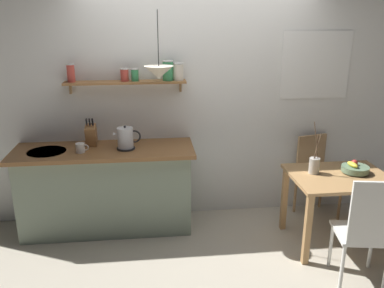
# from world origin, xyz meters

# --- Properties ---
(ground_plane) EXTENTS (14.00, 14.00, 0.00)m
(ground_plane) POSITION_xyz_m (0.00, 0.00, 0.00)
(ground_plane) COLOR #BCB29E
(back_wall) EXTENTS (6.80, 0.11, 2.70)m
(back_wall) POSITION_xyz_m (0.21, 0.65, 1.35)
(back_wall) COLOR white
(back_wall) RESTS_ON ground_plane
(kitchen_counter) EXTENTS (1.83, 0.63, 0.91)m
(kitchen_counter) POSITION_xyz_m (-1.00, 0.32, 0.46)
(kitchen_counter) COLOR gray
(kitchen_counter) RESTS_ON ground_plane
(wall_shelf) EXTENTS (1.23, 0.20, 0.33)m
(wall_shelf) POSITION_xyz_m (-0.63, 0.49, 1.61)
(wall_shelf) COLOR #9E6B3D
(dining_table) EXTENTS (0.94, 0.75, 0.73)m
(dining_table) POSITION_xyz_m (1.29, -0.22, 0.61)
(dining_table) COLOR tan
(dining_table) RESTS_ON ground_plane
(dining_chair_near) EXTENTS (0.48, 0.47, 1.00)m
(dining_chair_near) POSITION_xyz_m (1.21, -0.89, 0.54)
(dining_chair_near) COLOR white
(dining_chair_near) RESTS_ON ground_plane
(dining_chair_far) EXTENTS (0.50, 0.48, 0.92)m
(dining_chair_far) POSITION_xyz_m (1.33, 0.41, 0.52)
(dining_chair_far) COLOR tan
(dining_chair_far) RESTS_ON ground_plane
(fruit_bowl) EXTENTS (0.26, 0.26, 0.12)m
(fruit_bowl) POSITION_xyz_m (1.46, -0.17, 0.78)
(fruit_bowl) COLOR slate
(fruit_bowl) RESTS_ON dining_table
(twig_vase) EXTENTS (0.10, 0.10, 0.52)m
(twig_vase) POSITION_xyz_m (1.06, -0.14, 0.82)
(twig_vase) COLOR #B7B2A8
(twig_vase) RESTS_ON dining_table
(electric_kettle) EXTENTS (0.27, 0.18, 0.25)m
(electric_kettle) POSITION_xyz_m (-0.77, 0.27, 1.03)
(electric_kettle) COLOR black
(electric_kettle) RESTS_ON kitchen_counter
(knife_block) EXTENTS (0.11, 0.18, 0.30)m
(knife_block) POSITION_xyz_m (-1.13, 0.41, 1.03)
(knife_block) COLOR #9E6B3D
(knife_block) RESTS_ON kitchen_counter
(coffee_mug_by_sink) EXTENTS (0.13, 0.09, 0.09)m
(coffee_mug_by_sink) POSITION_xyz_m (-1.21, 0.21, 0.96)
(coffee_mug_by_sink) COLOR white
(coffee_mug_by_sink) RESTS_ON kitchen_counter
(pendant_lamp) EXTENTS (0.28, 0.28, 0.63)m
(pendant_lamp) POSITION_xyz_m (-0.42, 0.23, 1.69)
(pendant_lamp) COLOR black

